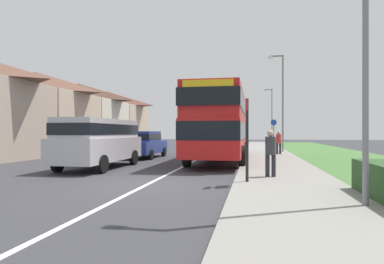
{
  "coord_description": "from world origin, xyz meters",
  "views": [
    {
      "loc": [
        3.18,
        -9.79,
        1.61
      ],
      "look_at": [
        0.58,
        4.25,
        1.6
      ],
      "focal_mm": 30.94,
      "sensor_mm": 36.0,
      "label": 1
    }
  ],
  "objects_px": {
    "bus_stop_sign": "(247,134)",
    "street_lamp_far": "(271,113)",
    "double_decker_bus": "(220,122)",
    "street_lamp_mid": "(281,97)",
    "parked_van_silver": "(100,139)",
    "pedestrian_at_stop": "(271,151)",
    "pedestrian_walking_away": "(279,141)",
    "cycle_route_sign": "(274,134)",
    "parked_car_blue": "(144,143)"
  },
  "relations": [
    {
      "from": "double_decker_bus",
      "to": "pedestrian_walking_away",
      "type": "distance_m",
      "value": 6.35
    },
    {
      "from": "street_lamp_mid",
      "to": "double_decker_bus",
      "type": "bearing_deg",
      "value": -115.72
    },
    {
      "from": "parked_car_blue",
      "to": "cycle_route_sign",
      "type": "relative_size",
      "value": 1.78
    },
    {
      "from": "parked_van_silver",
      "to": "parked_car_blue",
      "type": "xyz_separation_m",
      "value": [
        0.04,
        5.89,
        -0.39
      ]
    },
    {
      "from": "parked_van_silver",
      "to": "cycle_route_sign",
      "type": "xyz_separation_m",
      "value": [
        8.17,
        11.51,
        0.14
      ]
    },
    {
      "from": "bus_stop_sign",
      "to": "street_lamp_far",
      "type": "relative_size",
      "value": 0.38
    },
    {
      "from": "double_decker_bus",
      "to": "street_lamp_far",
      "type": "relative_size",
      "value": 1.4
    },
    {
      "from": "bus_stop_sign",
      "to": "street_lamp_mid",
      "type": "distance_m",
      "value": 15.79
    },
    {
      "from": "double_decker_bus",
      "to": "street_lamp_far",
      "type": "xyz_separation_m",
      "value": [
        3.91,
        24.58,
        1.86
      ]
    },
    {
      "from": "pedestrian_at_stop",
      "to": "bus_stop_sign",
      "type": "distance_m",
      "value": 1.55
    },
    {
      "from": "parked_car_blue",
      "to": "pedestrian_at_stop",
      "type": "relative_size",
      "value": 2.69
    },
    {
      "from": "double_decker_bus",
      "to": "street_lamp_far",
      "type": "distance_m",
      "value": 24.96
    },
    {
      "from": "pedestrian_at_stop",
      "to": "street_lamp_mid",
      "type": "relative_size",
      "value": 0.23
    },
    {
      "from": "bus_stop_sign",
      "to": "parked_van_silver",
      "type": "bearing_deg",
      "value": 150.99
    },
    {
      "from": "pedestrian_walking_away",
      "to": "double_decker_bus",
      "type": "bearing_deg",
      "value": -123.11
    },
    {
      "from": "pedestrian_walking_away",
      "to": "cycle_route_sign",
      "type": "xyz_separation_m",
      "value": [
        -0.18,
        2.37,
        0.45
      ]
    },
    {
      "from": "parked_car_blue",
      "to": "cycle_route_sign",
      "type": "height_order",
      "value": "cycle_route_sign"
    },
    {
      "from": "double_decker_bus",
      "to": "street_lamp_mid",
      "type": "relative_size",
      "value": 1.33
    },
    {
      "from": "pedestrian_walking_away",
      "to": "cycle_route_sign",
      "type": "bearing_deg",
      "value": 94.44
    },
    {
      "from": "street_lamp_mid",
      "to": "pedestrian_at_stop",
      "type": "bearing_deg",
      "value": -96.03
    },
    {
      "from": "cycle_route_sign",
      "to": "street_lamp_mid",
      "type": "bearing_deg",
      "value": 26.95
    },
    {
      "from": "pedestrian_at_stop",
      "to": "cycle_route_sign",
      "type": "xyz_separation_m",
      "value": [
        0.92,
        13.87,
        0.45
      ]
    },
    {
      "from": "pedestrian_walking_away",
      "to": "street_lamp_mid",
      "type": "distance_m",
      "value": 4.2
    },
    {
      "from": "parked_car_blue",
      "to": "pedestrian_walking_away",
      "type": "distance_m",
      "value": 8.92
    },
    {
      "from": "parked_van_silver",
      "to": "pedestrian_walking_away",
      "type": "height_order",
      "value": "parked_van_silver"
    },
    {
      "from": "parked_car_blue",
      "to": "pedestrian_at_stop",
      "type": "xyz_separation_m",
      "value": [
        7.2,
        -8.25,
        0.07
      ]
    },
    {
      "from": "parked_van_silver",
      "to": "pedestrian_at_stop",
      "type": "relative_size",
      "value": 3.27
    },
    {
      "from": "parked_car_blue",
      "to": "cycle_route_sign",
      "type": "bearing_deg",
      "value": 34.67
    },
    {
      "from": "parked_van_silver",
      "to": "street_lamp_far",
      "type": "bearing_deg",
      "value": 72.75
    },
    {
      "from": "pedestrian_walking_away",
      "to": "bus_stop_sign",
      "type": "relative_size",
      "value": 0.64
    },
    {
      "from": "parked_van_silver",
      "to": "street_lamp_mid",
      "type": "distance_m",
      "value": 14.97
    },
    {
      "from": "pedestrian_walking_away",
      "to": "bus_stop_sign",
      "type": "xyz_separation_m",
      "value": [
        -1.85,
        -12.74,
        0.56
      ]
    },
    {
      "from": "cycle_route_sign",
      "to": "parked_van_silver",
      "type": "bearing_deg",
      "value": -125.37
    },
    {
      "from": "pedestrian_at_stop",
      "to": "pedestrian_walking_away",
      "type": "bearing_deg",
      "value": 84.51
    },
    {
      "from": "cycle_route_sign",
      "to": "street_lamp_mid",
      "type": "xyz_separation_m",
      "value": [
        0.57,
        0.29,
        2.78
      ]
    },
    {
      "from": "double_decker_bus",
      "to": "parked_van_silver",
      "type": "xyz_separation_m",
      "value": [
        -4.94,
        -3.91,
        -0.85
      ]
    },
    {
      "from": "bus_stop_sign",
      "to": "street_lamp_mid",
      "type": "bearing_deg",
      "value": 81.72
    },
    {
      "from": "parked_van_silver",
      "to": "cycle_route_sign",
      "type": "distance_m",
      "value": 14.11
    },
    {
      "from": "parked_van_silver",
      "to": "street_lamp_mid",
      "type": "height_order",
      "value": "street_lamp_mid"
    },
    {
      "from": "street_lamp_mid",
      "to": "cycle_route_sign",
      "type": "bearing_deg",
      "value": -153.05
    },
    {
      "from": "double_decker_bus",
      "to": "cycle_route_sign",
      "type": "height_order",
      "value": "double_decker_bus"
    },
    {
      "from": "parked_van_silver",
      "to": "bus_stop_sign",
      "type": "bearing_deg",
      "value": -29.01
    },
    {
      "from": "pedestrian_walking_away",
      "to": "street_lamp_mid",
      "type": "height_order",
      "value": "street_lamp_mid"
    },
    {
      "from": "pedestrian_at_stop",
      "to": "street_lamp_far",
      "type": "height_order",
      "value": "street_lamp_far"
    },
    {
      "from": "double_decker_bus",
      "to": "street_lamp_mid",
      "type": "xyz_separation_m",
      "value": [
        3.8,
        7.89,
        2.06
      ]
    },
    {
      "from": "pedestrian_at_stop",
      "to": "bus_stop_sign",
      "type": "xyz_separation_m",
      "value": [
        -0.74,
        -1.24,
        0.56
      ]
    },
    {
      "from": "bus_stop_sign",
      "to": "street_lamp_far",
      "type": "height_order",
      "value": "street_lamp_far"
    },
    {
      "from": "cycle_route_sign",
      "to": "street_lamp_far",
      "type": "relative_size",
      "value": 0.36
    },
    {
      "from": "parked_van_silver",
      "to": "pedestrian_at_stop",
      "type": "bearing_deg",
      "value": -18.07
    },
    {
      "from": "double_decker_bus",
      "to": "pedestrian_walking_away",
      "type": "xyz_separation_m",
      "value": [
        3.41,
        5.23,
        -1.17
      ]
    }
  ]
}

